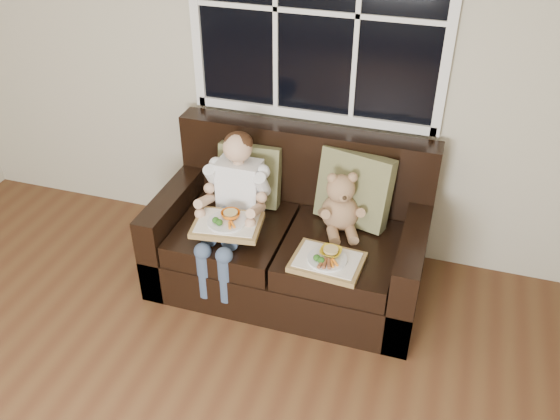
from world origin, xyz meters
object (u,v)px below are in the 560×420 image
(child, at_px, (234,196))
(tray_right, at_px, (327,260))
(tray_left, at_px, (227,223))
(loveseat, at_px, (291,240))
(teddy_bear, at_px, (340,206))

(child, height_order, tray_right, child)
(tray_left, bearing_deg, tray_right, -12.37)
(child, relative_size, tray_left, 2.03)
(loveseat, relative_size, child, 1.89)
(loveseat, bearing_deg, teddy_bear, 5.19)
(child, distance_m, tray_left, 0.20)
(teddy_bear, xyz_separation_m, tray_left, (-0.61, -0.33, -0.04))
(child, xyz_separation_m, tray_right, (0.66, -0.23, -0.17))
(teddy_bear, xyz_separation_m, tray_right, (0.02, -0.38, -0.13))
(teddy_bear, distance_m, tray_left, 0.70)
(child, distance_m, tray_right, 0.72)
(loveseat, distance_m, teddy_bear, 0.43)
(tray_left, height_order, tray_right, tray_left)
(teddy_bear, relative_size, tray_left, 0.93)
(tray_left, xyz_separation_m, tray_right, (0.63, -0.05, -0.10))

